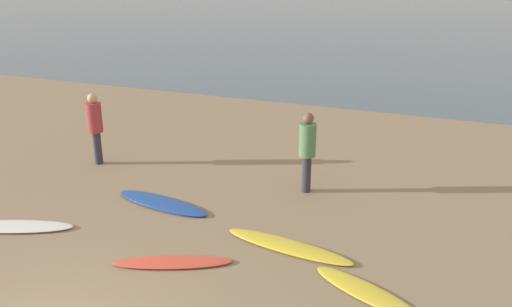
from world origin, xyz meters
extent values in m
cube|color=#8C7559|center=(0.00, 10.00, -0.10)|extent=(120.00, 120.00, 0.20)
ellipsoid|color=white|center=(-2.92, 2.87, 0.04)|extent=(2.37, 1.31, 0.08)
ellipsoid|color=#1E479E|center=(-0.76, 4.81, 0.04)|extent=(2.36, 0.97, 0.09)
ellipsoid|color=#D84C38|center=(0.59, 2.85, 0.03)|extent=(2.07, 1.22, 0.07)
ellipsoid|color=yellow|center=(2.28, 4.05, 0.04)|extent=(2.54, 0.88, 0.09)
ellipsoid|color=yellow|center=(3.83, 3.18, 0.03)|extent=(1.94, 1.25, 0.06)
cylinder|color=#2D2D38|center=(1.88, 6.56, 0.42)|extent=(0.20, 0.20, 0.84)
cylinder|color=#4C7A4C|center=(1.88, 6.56, 1.21)|extent=(0.37, 0.37, 0.73)
sphere|color=brown|center=(1.88, 6.56, 1.69)|extent=(0.24, 0.24, 0.24)
cylinder|color=#2D2D38|center=(-3.45, 6.32, 0.42)|extent=(0.20, 0.20, 0.84)
cylinder|color=#9E3338|center=(-3.45, 6.32, 1.21)|extent=(0.37, 0.37, 0.73)
sphere|color=tan|center=(-3.45, 6.32, 1.69)|extent=(0.24, 0.24, 0.24)
camera|label=1|loc=(4.82, -4.18, 5.04)|focal=38.26mm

